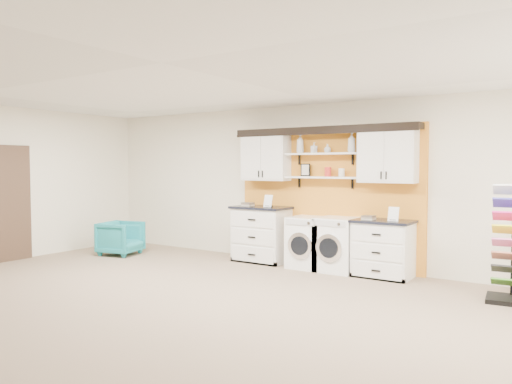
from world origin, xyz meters
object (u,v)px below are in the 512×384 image
Objects in this scene: dryer at (338,244)px; base_cabinet_left at (261,234)px; armchair at (121,238)px; base_cabinet_right at (383,248)px; washer at (309,242)px.

base_cabinet_left is at bearing 179.87° from dryer.
dryer is at bearing -90.48° from armchair.
base_cabinet_right is 1.29m from washer.
dryer is at bearing -0.13° from base_cabinet_left.
base_cabinet_left is 1.12× the size of base_cabinet_right.
armchair is (-3.62, -0.94, -0.11)m from washer.
dryer is (1.50, -0.00, -0.06)m from base_cabinet_left.
armchair is (-2.65, -0.95, -0.17)m from base_cabinet_left.
armchair is (-4.14, -0.94, -0.12)m from dryer.
base_cabinet_right is 0.76m from dryer.
base_cabinet_right reaches higher than armchair.
base_cabinet_left is 1.43× the size of armchair.
base_cabinet_left reaches higher than dryer.
base_cabinet_right is (2.26, 0.00, -0.05)m from base_cabinet_left.
base_cabinet_right is at bearing 0.25° from dryer.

